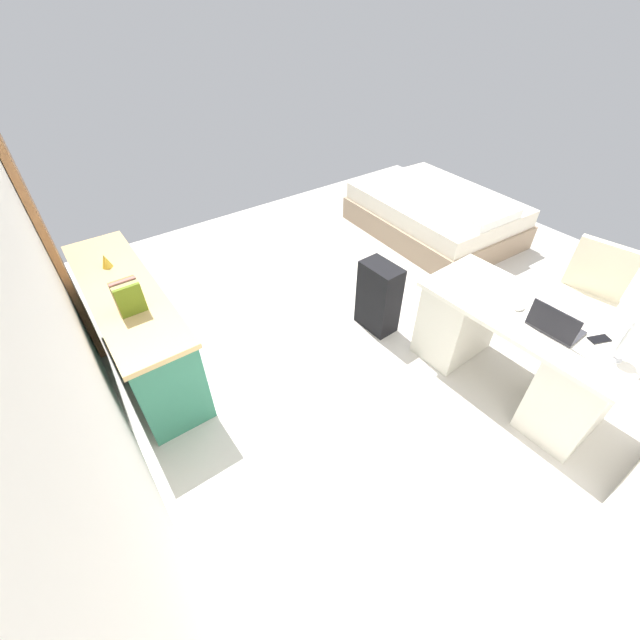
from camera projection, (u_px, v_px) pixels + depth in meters
name	position (u px, v px, depth m)	size (l,w,h in m)	color
ground_plane	(393.00, 319.00, 3.84)	(5.85, 5.85, 0.00)	beige
wall_back	(52.00, 308.00, 1.91)	(4.20, 0.10, 2.60)	silver
door_wooden	(42.00, 229.00, 3.07)	(0.88, 0.05, 2.04)	#936038
desk	(513.00, 348.00, 3.01)	(1.46, 0.70, 0.72)	silver
office_chair	(579.00, 306.00, 3.32)	(0.54, 0.54, 0.94)	black
credenza	(136.00, 326.00, 3.20)	(1.80, 0.48, 0.75)	#2D7056
bed	(435.00, 215.00, 4.98)	(1.97, 1.49, 0.58)	gray
suitcase_black	(379.00, 297.00, 3.57)	(0.36, 0.22, 0.65)	black
laptop	(554.00, 325.00, 2.61)	(0.32, 0.23, 0.21)	#333338
computer_mouse	(520.00, 307.00, 2.81)	(0.06, 0.10, 0.03)	white
cell_phone_near_laptop	(599.00, 339.00, 2.58)	(0.07, 0.14, 0.01)	black
desk_lamp	(625.00, 323.00, 2.32)	(0.16, 0.11, 0.34)	silver
book_row	(128.00, 296.00, 2.70)	(0.15, 0.17, 0.22)	#586E18
figurine_small	(106.00, 261.00, 3.13)	(0.08, 0.08, 0.11)	gold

